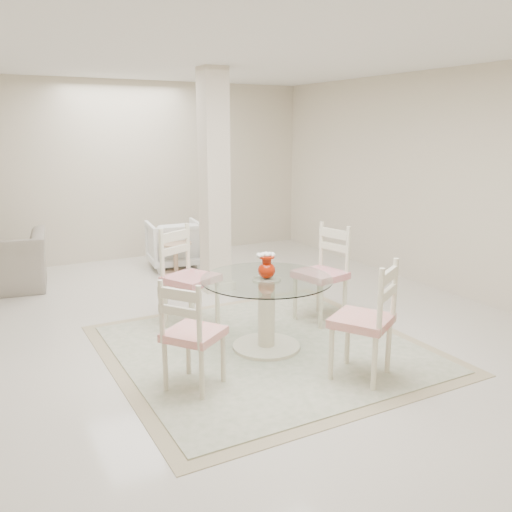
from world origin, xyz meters
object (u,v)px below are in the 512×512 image
dining_chair_east (325,266)px  dining_chair_west (189,327)px  column (214,183)px  dining_chair_north (185,270)px  armchair_white (174,244)px  side_table (176,260)px  dining_chair_south (371,312)px  red_vase (267,266)px  dining_table (266,314)px

dining_chair_east → dining_chair_west: (-1.86, -0.83, -0.06)m
column → dining_chair_north: 1.53m
armchair_white → side_table: 0.48m
column → dining_chair_south: column is taller
red_vase → dining_chair_south: dining_chair_south is taller
red_vase → dining_chair_south: 1.05m
column → dining_chair_west: 2.87m
red_vase → dining_chair_east: size_ratio=0.21×
dining_chair_east → column: bearing=-173.6°
dining_chair_south → side_table: size_ratio=2.38×
red_vase → dining_chair_north: 1.04m
dining_table → red_vase: red_vase is taller
dining_table → side_table: size_ratio=2.58×
dining_chair_north → dining_chair_west: size_ratio=1.14×
dining_table → dining_chair_east: size_ratio=1.06×
column → dining_chair_north: size_ratio=2.37×
dining_table → column: bearing=78.9°
dining_chair_east → dining_table: bearing=-79.2°
dining_chair_east → dining_chair_south: size_ratio=1.03×
red_vase → dining_chair_east: 1.04m
column → armchair_white: 1.66m
dining_chair_west → dining_chair_east: bearing=-102.0°
dining_chair_north → side_table: dining_chair_north is taller
dining_chair_west → dining_chair_north: bearing=-56.2°
dining_chair_west → armchair_white: (1.24, 3.74, -0.18)m
dining_chair_east → dining_chair_west: bearing=-78.4°
dining_chair_east → dining_chair_south: dining_chair_east is taller
dining_chair_north → armchair_white: (0.74, 2.38, -0.26)m
dining_chair_east → dining_chair_west: 2.04m
column → side_table: (-0.21, 0.87, -1.14)m
column → dining_chair_east: bearing=-71.0°
armchair_white → dining_chair_north: bearing=80.3°
column → dining_chair_east: 1.84m
dining_chair_west → dining_table: bearing=-101.2°
armchair_white → column: bearing=100.7°
dining_chair_east → side_table: bearing=-175.4°
dining_table → side_table: dining_table is taller
dining_table → armchair_white: 3.33m
dining_chair_north → red_vase: bearing=-91.2°
column → dining_chair_north: (-0.81, -1.06, -0.75)m
dining_chair_east → dining_chair_north: bearing=-123.8°
dining_chair_south → side_table: dining_chair_south is taller
dining_chair_east → dining_chair_west: dining_chair_east is taller
dining_table → armchair_white: same height
dining_chair_west → armchair_white: bearing=-54.5°
dining_chair_east → armchair_white: bearing=179.4°
column → dining_chair_north: bearing=-127.5°
dining_chair_south → armchair_white: bearing=-119.7°
dining_chair_east → dining_chair_west: size_ratio=1.12×
red_vase → dining_chair_south: (0.42, -0.93, -0.22)m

